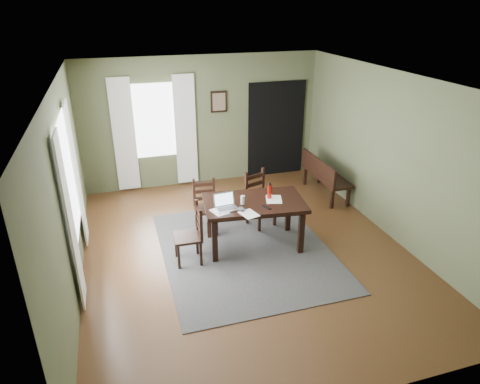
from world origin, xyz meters
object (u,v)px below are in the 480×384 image
object	(u,v)px
chair_end	(191,235)
water_bottle	(270,191)
dining_table	(254,207)
bench	(323,173)
chair_back_left	(205,206)
chair_back_right	(259,199)
laptop	(225,204)

from	to	relation	value
chair_end	water_bottle	xyz separation A→B (m)	(1.33, 0.22, 0.45)
dining_table	bench	xyz separation A→B (m)	(1.97, 1.45, -0.22)
water_bottle	chair_end	bearing A→B (deg)	-170.74
chair_back_left	water_bottle	size ratio (longest dim) A/B	3.50
chair_back_right	water_bottle	xyz separation A→B (m)	(-0.05, -0.63, 0.43)
dining_table	chair_end	xyz separation A→B (m)	(-1.06, -0.18, -0.24)
chair_back_left	laptop	xyz separation A→B (m)	(0.14, -0.84, 0.41)
chair_end	chair_back_left	xyz separation A→B (m)	(0.43, 0.92, -0.02)
dining_table	laptop	distance (m)	0.53
dining_table	laptop	xyz separation A→B (m)	(-0.49, -0.10, 0.16)
chair_end	water_bottle	size ratio (longest dim) A/B	3.64
chair_end	laptop	bearing A→B (deg)	100.00
chair_back_right	chair_end	bearing A→B (deg)	-167.94
bench	water_bottle	size ratio (longest dim) A/B	5.54
chair_back_left	water_bottle	distance (m)	1.23
dining_table	chair_back_left	world-z (taller)	chair_back_left
dining_table	water_bottle	size ratio (longest dim) A/B	6.47
bench	water_bottle	distance (m)	2.25
chair_end	laptop	world-z (taller)	laptop
chair_back_right	bench	world-z (taller)	chair_back_right
chair_back_left	chair_end	bearing A→B (deg)	-109.24
dining_table	chair_end	world-z (taller)	chair_end
chair_end	bench	distance (m)	3.44
bench	chair_end	bearing A→B (deg)	118.31
chair_end	bench	bearing A→B (deg)	120.27
chair_back_right	bench	distance (m)	1.83
chair_back_left	bench	distance (m)	2.70
chair_back_right	laptop	distance (m)	1.18
bench	chair_back_left	bearing A→B (deg)	105.33
bench	water_bottle	xyz separation A→B (m)	(-1.70, -1.42, 0.43)
bench	laptop	xyz separation A→B (m)	(-2.46, -1.55, 0.37)
dining_table	chair_back_right	bearing A→B (deg)	70.57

